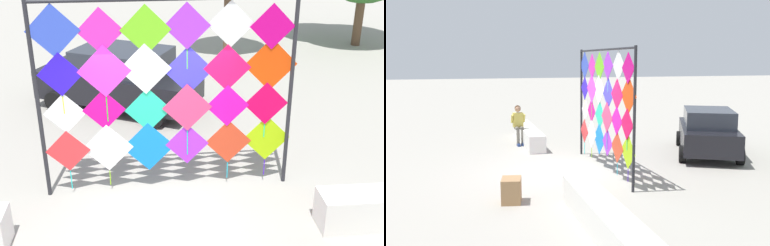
{
  "view_description": "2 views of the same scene",
  "coord_description": "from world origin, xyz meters",
  "views": [
    {
      "loc": [
        -0.22,
        -6.48,
        4.69
      ],
      "look_at": [
        0.43,
        0.37,
        1.61
      ],
      "focal_mm": 46.49,
      "sensor_mm": 36.0,
      "label": 1
    },
    {
      "loc": [
        10.99,
        -2.55,
        3.06
      ],
      "look_at": [
        0.19,
        0.42,
        1.37
      ],
      "focal_mm": 39.44,
      "sensor_mm": 36.0,
      "label": 2
    }
  ],
  "objects": [
    {
      "name": "ground",
      "position": [
        0.0,
        0.0,
        0.0
      ],
      "size": [
        120.0,
        120.0,
        0.0
      ],
      "primitive_type": "plane",
      "color": "#9E998E"
    },
    {
      "name": "kite_display_rack",
      "position": [
        0.11,
        1.17,
        1.95
      ],
      "size": [
        4.31,
        0.14,
        3.38
      ],
      "color": "#232328",
      "rests_on": "ground"
    },
    {
      "name": "parked_car",
      "position": [
        -0.89,
        5.07,
        0.76
      ],
      "size": [
        4.18,
        3.2,
        1.49
      ],
      "color": "black",
      "rests_on": "ground"
    }
  ]
}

